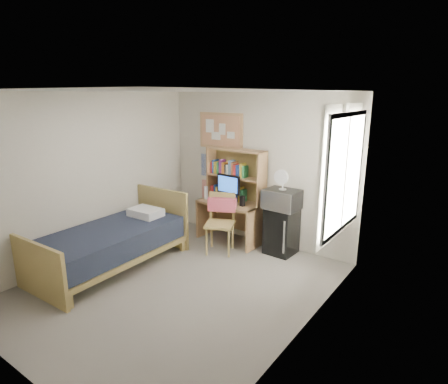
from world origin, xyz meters
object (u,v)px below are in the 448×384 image
Objects in this scene: mini_fridge at (281,231)px; microwave at (282,199)px; desk at (230,221)px; desk_chair at (220,224)px; speaker_left at (215,196)px; desk_fan at (283,181)px; speaker_right at (242,201)px; monitor at (228,189)px; bulletin_board at (221,131)px; bed at (111,248)px.

mini_fridge is 0.54m from microwave.
desk is 0.56m from desk_chair.
speaker_left is 0.53× the size of desk_fan.
monitor is at bearing -180.00° from speaker_right.
speaker_left is at bearing -70.89° from bulletin_board.
bulletin_board reaches higher than desk.
monitor is 0.92× the size of microwave.
desk_fan reaches higher than monitor.
desk_fan is at bearing -10.61° from bulletin_board.
bulletin_board is 0.95× the size of desk_chair.
speaker_left is 0.60m from speaker_right.
mini_fridge is 5.00× the size of speaker_left.
monitor reaches higher than speaker_right.
monitor is 1.69× the size of desk_fan.
speaker_left is (-1.29, -0.09, 0.41)m from mini_fridge.
bulletin_board is 2.78m from bed.
desk_fan is at bearing 7.71° from monitor.
bed is 12.55× the size of speaker_right.
desk_fan is (0.99, 0.09, 0.27)m from monitor.
bulletin_board is at bearing 111.84° from speaker_left.
desk_chair is 3.37× the size of desk_fan.
speaker_right is (0.15, 0.44, 0.31)m from desk_chair.
speaker_right is (0.72, -0.36, -1.12)m from bulletin_board.
microwave is 1.84× the size of desk_fan.
bulletin_board reaches higher than mini_fridge.
bulletin_board reaches higher than speaker_left.
desk is 0.99m from mini_fridge.
microwave is at bearing -90.00° from mini_fridge.
speaker_left is at bearing 71.95° from bed.
speaker_left is (-0.30, 0.01, -0.17)m from monitor.
speaker_right reaches higher than mini_fridge.
mini_fridge is at bearing 5.43° from desk.
mini_fridge is at bearing 6.81° from speaker_left.
speaker_right is (-0.69, -0.12, 0.42)m from mini_fridge.
desk is 1.32m from desk_fan.
desk_fan is at bearing 45.10° from bed.
desk is 6.50× the size of speaker_right.
monitor is at bearing 83.64° from desk_chair.
speaker_left is 1.37m from desk_fan.
desk_chair reaches higher than speaker_left.
bed is at bearing -131.06° from desk_fan.
desk is at bearing -174.87° from mini_fridge.
speaker_left reaches higher than desk.
monitor is 1.03m from desk_fan.
speaker_right is at bearing 56.53° from bed.
bed is at bearing -111.43° from desk.
bed is 2.16m from monitor.
bed is at bearing -112.04° from monitor.
microwave reaches higher than bed.
bulletin_board is 1.73m from desk_chair.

